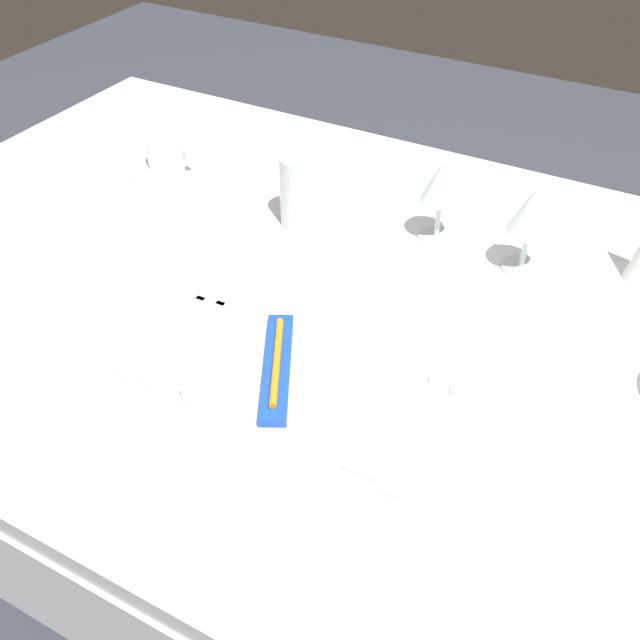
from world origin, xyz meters
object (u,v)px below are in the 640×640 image
Objects in this scene: fork_inner at (174,324)px; coffee_cup_left at (168,152)px; fork_outer at (195,330)px; dinner_knife at (384,417)px; spoon_dessert at (440,420)px; drink_tumbler at (300,195)px; toothbrush_package at (277,366)px; wine_glass_centre at (442,184)px; wine_glass_left at (532,214)px; dinner_plate at (277,375)px; spoon_soup at (419,407)px.

fork_inner is 2.34× the size of coffee_cup_left.
coffee_cup_left reaches higher than fork_outer.
spoon_dessert reaches higher than dinner_knife.
drink_tumbler is at bearing 140.22° from spoon_dessert.
toothbrush_package is at bearing -39.31° from coffee_cup_left.
toothbrush_package is at bearing -97.09° from wine_glass_centre.
drink_tumbler is (-0.33, 0.36, 0.05)m from dinner_knife.
dinner_knife is at bearing 2.13° from toothbrush_package.
fork_inner is at bearing 172.54° from toothbrush_package.
dinner_plate is at bearing -116.74° from wine_glass_left.
dinner_knife is at bearing -31.52° from coffee_cup_left.
drink_tumbler is at bearing 92.78° from fork_outer.
dinner_plate is at bearing -64.42° from drink_tumbler.
dinner_knife is at bearing -76.51° from wine_glass_centre.
wine_glass_left is at bearing 82.67° from dinner_knife.
fork_inner is 0.39m from spoon_soup.
spoon_dessert is 1.55× the size of wine_glass_centre.
coffee_cup_left is (-0.34, 0.38, 0.04)m from fork_outer.
toothbrush_package is at bearing -116.74° from wine_glass_left.
wine_glass_centre is at bearing 112.81° from spoon_dessert.
spoon_dessert is (0.22, 0.04, -0.02)m from toothbrush_package.
fork_outer is 1.02× the size of spoon_dessert.
coffee_cup_left is 0.33m from drink_tumbler.
wine_glass_centre reaches higher than spoon_dessert.
wine_glass_left reaches higher than fork_inner.
spoon_soup is (0.19, 0.04, -0.01)m from dinner_plate.
wine_glass_centre is 0.24m from drink_tumbler.
dinner_knife is 0.77m from coffee_cup_left.
spoon_dessert is 0.45m from wine_glass_centre.
wine_glass_left reaches higher than spoon_dessert.
fork_inner is (-0.20, 0.03, -0.02)m from toothbrush_package.
dinner_plate is 1.29× the size of toothbrush_package.
wine_glass_left reaches higher than drink_tumbler.
fork_inner is at bearing -178.68° from spoon_dessert.
coffee_cup_left is at bearing 128.38° from fork_inner.
fork_outer is 0.04m from fork_inner.
dinner_plate is 1.22× the size of dinner_knife.
dinner_knife is at bearing -155.84° from spoon_dessert.
toothbrush_package is at bearing -171.03° from spoon_dessert.
drink_tumbler is (0.32, -0.04, 0.02)m from coffee_cup_left.
spoon_soup is 0.03m from spoon_dessert.
coffee_cup_left is 0.56m from wine_glass_centre.
toothbrush_package reaches higher than fork_outer.
toothbrush_package reaches higher than spoon_dessert.
dinner_plate is 1.17× the size of spoon_soup.
dinner_knife is 0.96× the size of spoon_soup.
spoon_soup is 0.78m from coffee_cup_left.
fork_inner is (-0.04, -0.00, 0.00)m from fork_outer.
spoon_soup is 1.74× the size of drink_tumbler.
fork_inner and dinner_knife have the same top height.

